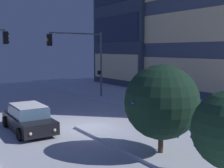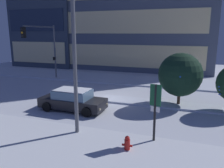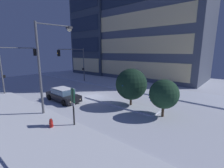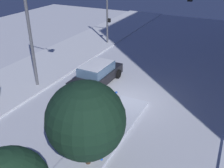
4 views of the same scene
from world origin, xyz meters
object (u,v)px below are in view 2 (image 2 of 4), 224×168
at_px(car_near, 73,100).
at_px(decorated_tree_left_of_median, 180,75).
at_px(street_lamp_arched, 84,35).
at_px(fire_hydrant, 127,144).
at_px(parking_info_sign, 155,106).
at_px(traffic_light_corner_far_left, 43,43).

relative_size(car_near, decorated_tree_left_of_median, 1.21).
relative_size(street_lamp_arched, fire_hydrant, 9.95).
bearing_deg(parking_info_sign, decorated_tree_left_of_median, 5.67).
xyz_separation_m(street_lamp_arched, parking_info_sign, (3.92, -0.49, -3.32)).
xyz_separation_m(traffic_light_corner_far_left, decorated_tree_left_of_median, (14.36, -3.78, -1.92)).
height_order(car_near, fire_hydrant, car_near).
relative_size(car_near, street_lamp_arched, 0.59).
bearing_deg(decorated_tree_left_of_median, traffic_light_corner_far_left, 165.26).
height_order(car_near, parking_info_sign, parking_info_sign).
bearing_deg(parking_info_sign, fire_hydrant, 155.24).
relative_size(street_lamp_arched, parking_info_sign, 2.70).
bearing_deg(decorated_tree_left_of_median, street_lamp_arched, -127.63).
relative_size(car_near, fire_hydrant, 5.90).
height_order(street_lamp_arched, fire_hydrant, street_lamp_arched).
xyz_separation_m(car_near, traffic_light_corner_far_left, (-7.41, 7.27, 3.56)).
height_order(street_lamp_arched, parking_info_sign, street_lamp_arched).
height_order(car_near, street_lamp_arched, street_lamp_arched).
height_order(parking_info_sign, decorated_tree_left_of_median, decorated_tree_left_of_median).
distance_m(traffic_light_corner_far_left, street_lamp_arched, 13.84).
xyz_separation_m(fire_hydrant, decorated_tree_left_of_median, (1.76, 7.88, 1.96)).
relative_size(traffic_light_corner_far_left, fire_hydrant, 7.63).
distance_m(car_near, fire_hydrant, 6.81).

